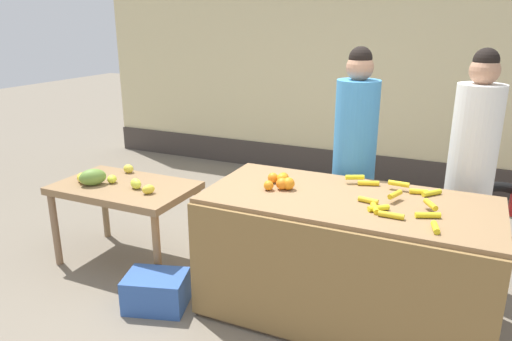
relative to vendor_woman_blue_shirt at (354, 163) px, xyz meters
name	(u,v)px	position (x,y,z in m)	size (l,w,h in m)	color
ground_plane	(275,296)	(-0.39, -0.70, -0.93)	(24.00, 24.00, 0.00)	#756B5B
market_wall_back	(375,48)	(-0.39, 2.48, 0.76)	(7.90, 0.23, 3.46)	beige
fruit_stall_counter	(344,259)	(0.14, -0.72, -0.49)	(1.94, 0.94, 0.90)	olive
side_table_wooden	(125,194)	(-1.77, -0.70, -0.31)	(1.16, 0.71, 0.71)	olive
banana_bunch_pile	(397,199)	(0.45, -0.67, -0.01)	(0.71, 0.72, 0.07)	yellow
orange_pile	(281,181)	(-0.36, -0.68, 0.00)	(0.24, 0.27, 0.09)	orange
mango_papaya_pile	(102,178)	(-1.94, -0.77, -0.17)	(0.82, 0.57, 0.14)	#D2E042
vendor_woman_blue_shirt	(354,163)	(0.00, 0.00, 0.00)	(0.34, 0.34, 1.85)	#33333D
vendor_woman_white_shirt	(470,173)	(0.86, 0.09, 0.00)	(0.34, 0.34, 1.86)	#33333D
produce_crate	(156,291)	(-1.13, -1.20, -0.80)	(0.44, 0.32, 0.26)	#3359A5
produce_sack	(249,221)	(-0.94, 0.00, -0.68)	(0.36, 0.30, 0.51)	tan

